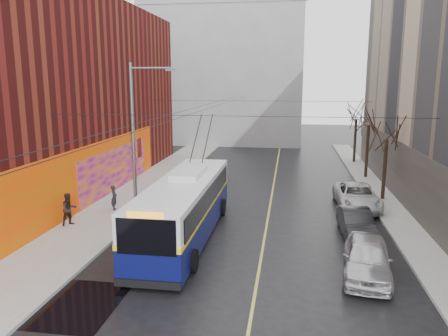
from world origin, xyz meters
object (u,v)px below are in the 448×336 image
Objects in this scene: tree_near at (388,128)px; parked_car_b at (356,223)px; parked_car_c at (357,196)px; following_car at (213,171)px; trolleybus at (185,207)px; parked_car_a at (367,258)px; tree_far at (357,111)px; pedestrian_b at (69,209)px; streetlight_pole at (136,137)px; pedestrian_a at (114,198)px; tree_mid at (369,115)px.

tree_near is 8.94m from parked_car_b.
parked_car_c is at bearing 79.03° from parked_car_b.
tree_near is at bearing -19.76° from following_car.
trolleybus reaches higher than parked_car_a.
pedestrian_b is (-18.26, -22.39, -4.09)m from tree_far.
parked_car_a reaches higher than parked_car_c.
tree_near is at bearing 43.31° from parked_car_c.
parked_car_a is at bearing -96.62° from tree_far.
parked_car_c is at bearing -31.75° from following_car.
streetlight_pole reaches higher than tree_far.
tree_near is 5.08m from parked_car_c.
pedestrian_a is at bearing -131.42° from tree_far.
trolleybus is 6.58m from pedestrian_a.
streetlight_pole reaches higher than tree_mid.
tree_mid reaches higher than parked_car_a.
pedestrian_a is (-5.39, 3.70, -0.72)m from trolleybus.
streetlight_pole is at bearing 171.24° from parked_car_b.
trolleybus is at bearing -116.79° from tree_far.
trolleybus is 2.71× the size of following_car.
streetlight_pole reaches higher than parked_car_b.
parked_car_a is (12.08, -6.31, -4.04)m from streetlight_pole.
pedestrian_a is (-1.83, 0.76, -3.92)m from streetlight_pole.
tree_far is (15.14, 20.00, 0.30)m from streetlight_pole.
parked_car_b is (-2.79, -7.34, -4.28)m from tree_near.
pedestrian_b reaches higher than parked_car_b.
tree_mid is at bearing 53.93° from trolleybus.
following_car is (2.69, 10.49, -4.06)m from streetlight_pole.
pedestrian_b reaches higher than parked_car_c.
tree_far reaches higher than trolleybus.
parked_car_b is (8.80, 1.60, -0.95)m from trolleybus.
parked_car_a is (-3.06, -12.31, -4.17)m from tree_near.
tree_far reaches higher than pedestrian_b.
following_car is at bearing 160.18° from tree_near.
tree_far is at bearing 52.88° from streetlight_pole.
tree_mid is at bearing 90.00° from tree_near.
tree_mid is at bearing 40.65° from streetlight_pole.
pedestrian_b is at bearing -155.31° from tree_near.
streetlight_pole is 11.56m from following_car.
following_car is at bearing 146.55° from parked_car_c.
parked_car_a reaches higher than parked_car_b.
tree_near reaches higher than pedestrian_a.
pedestrian_b is (-3.12, -2.39, -3.79)m from streetlight_pole.
parked_car_c is 17.48m from pedestrian_b.
following_car is at bearing 126.67° from parked_car_b.
tree_mid is 1.23× the size of parked_car_c.
parked_car_a is at bearing -27.59° from streetlight_pole.
pedestrian_a is (-14.18, 2.10, 0.23)m from parked_car_b.
tree_mid reaches higher than parked_car_b.
pedestrian_a reaches higher than parked_car_b.
following_car is 2.99× the size of pedestrian_a.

